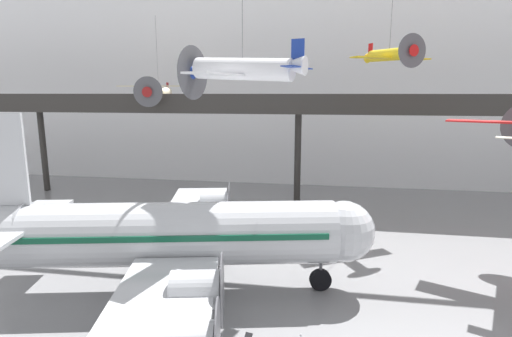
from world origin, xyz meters
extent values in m
cube|color=white|center=(0.00, 37.87, 12.15)|extent=(140.00, 3.00, 24.30)
cube|color=#2D2B28|center=(0.00, 27.40, 9.99)|extent=(110.00, 3.20, 0.90)
cube|color=#2D2B28|center=(0.00, 25.86, 10.99)|extent=(110.00, 0.12, 1.10)
cylinder|color=#2D2B28|center=(-30.25, 28.36, 4.77)|extent=(0.70, 0.70, 9.54)
cylinder|color=#2D2B28|center=(0.00, 28.36, 4.77)|extent=(0.70, 0.70, 9.54)
cylinder|color=#B7BABF|center=(-5.95, 6.75, 3.69)|extent=(19.31, 7.49, 3.64)
sphere|color=#B7BABF|center=(3.95, 8.84, 3.69)|extent=(3.57, 3.57, 3.57)
cube|color=#0F4C33|center=(-5.95, 6.75, 4.05)|extent=(18.03, 7.28, 0.33)
cube|color=#B7BABF|center=(-6.93, 14.60, 2.87)|extent=(6.82, 12.78, 0.28)
cube|color=#B7BABF|center=(-3.67, -0.83, 2.87)|extent=(6.82, 12.78, 0.28)
cylinder|color=#B7BABF|center=(-5.08, 12.26, 2.92)|extent=(2.52, 2.17, 1.75)
cylinder|color=#4C4C51|center=(-3.90, 12.51, 2.92)|extent=(0.75, 3.26, 3.32)
cylinder|color=#B7BABF|center=(-5.94, 16.30, 2.92)|extent=(2.52, 2.17, 1.75)
cylinder|color=#4C4C51|center=(-4.75, 16.55, 2.92)|extent=(0.75, 3.26, 3.32)
cylinder|color=#B7BABF|center=(-2.93, 2.05, 2.92)|extent=(2.52, 2.17, 1.75)
cylinder|color=#4C4C51|center=(-1.74, 2.30, 2.92)|extent=(0.75, 3.26, 3.32)
cube|color=#B7BABF|center=(-14.60, 4.92, 8.06)|extent=(2.42, 0.70, 5.10)
cube|color=#B7BABF|center=(-14.24, 4.99, 4.42)|extent=(4.33, 9.77, 0.20)
cylinder|color=#4C4C51|center=(2.68, 8.57, 1.26)|extent=(0.20, 0.20, 1.21)
cylinder|color=black|center=(2.68, 8.57, 0.65)|extent=(1.35, 0.64, 1.30)
cylinder|color=#4C4C51|center=(-6.33, 9.64, 1.26)|extent=(0.20, 0.20, 1.21)
cylinder|color=black|center=(-6.33, 9.64, 0.65)|extent=(1.35, 0.64, 1.30)
cylinder|color=#4C4C51|center=(-5.13, 3.94, 1.26)|extent=(0.20, 0.20, 1.21)
cylinder|color=black|center=(-5.13, 3.94, 0.65)|extent=(1.35, 0.64, 1.30)
cylinder|color=silver|center=(-2.23, 9.79, 13.03)|extent=(6.37, 2.88, 1.54)
cone|color=navy|center=(-5.36, 10.65, 12.90)|extent=(1.30, 1.39, 1.16)
cylinder|color=#4C4C51|center=(-5.58, 10.70, 12.89)|extent=(0.92, 3.24, 3.34)
cone|color=silver|center=(0.69, 9.00, 13.16)|extent=(1.93, 1.50, 1.16)
cube|color=silver|center=(-2.59, 9.89, 12.65)|extent=(3.92, 9.44, 0.10)
cube|color=navy|center=(1.06, 8.90, 13.80)|extent=(0.75, 0.26, 1.54)
cube|color=navy|center=(1.06, 8.90, 13.03)|extent=(1.61, 3.42, 0.06)
cylinder|color=slate|center=(-2.23, 9.79, 16.68)|extent=(0.04, 0.04, 6.00)
cylinder|color=yellow|center=(7.78, 21.40, 14.73)|extent=(3.22, 4.66, 1.13)
cone|color=red|center=(9.01, 19.22, 14.81)|extent=(1.16, 1.13, 0.89)
cylinder|color=#4C4C51|center=(9.09, 19.07, 14.81)|extent=(2.26, 1.30, 2.57)
cone|color=yellow|center=(6.64, 23.43, 14.66)|extent=(1.37, 1.55, 0.88)
cube|color=yellow|center=(7.92, 21.15, 14.43)|extent=(6.85, 4.56, 0.10)
cube|color=red|center=(6.49, 23.68, 15.32)|extent=(0.34, 0.54, 1.19)
cube|color=red|center=(6.49, 23.68, 14.73)|extent=(2.52, 1.77, 0.06)
cylinder|color=slate|center=(7.78, 21.40, 17.48)|extent=(0.04, 0.04, 4.50)
cylinder|color=beige|center=(-15.07, 27.59, 11.41)|extent=(1.52, 5.79, 1.75)
cone|color=maroon|center=(-14.89, 24.64, 11.72)|extent=(1.11, 1.00, 1.05)
cylinder|color=#4C4C51|center=(-14.88, 24.44, 11.74)|extent=(3.03, 0.23, 3.04)
cone|color=beige|center=(-15.24, 30.33, 11.12)|extent=(1.09, 1.67, 1.15)
cube|color=beige|center=(-15.05, 27.25, 12.35)|extent=(8.59, 1.89, 0.10)
cube|color=beige|center=(-15.05, 27.25, 10.95)|extent=(8.59, 1.89, 0.10)
cube|color=maroon|center=(-15.26, 30.68, 12.11)|extent=(0.10, 0.69, 1.40)
cube|color=maroon|center=(-15.26, 30.68, 11.41)|extent=(3.07, 0.87, 0.06)
cylinder|color=slate|center=(-15.07, 27.59, 15.80)|extent=(0.04, 0.04, 7.60)
sphere|color=#B2B5BA|center=(1.85, 2.26, 1.03)|extent=(0.10, 0.10, 0.10)
camera|label=1|loc=(2.52, -13.95, 11.68)|focal=28.00mm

